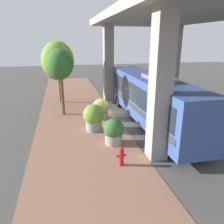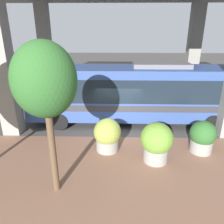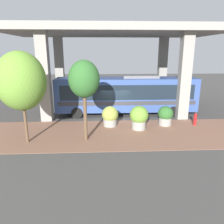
{
  "view_description": "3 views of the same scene",
  "coord_description": "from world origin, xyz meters",
  "px_view_note": "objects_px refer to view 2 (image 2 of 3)",
  "views": [
    {
      "loc": [
        -4.03,
        -15.25,
        5.84
      ],
      "look_at": [
        -0.71,
        -0.91,
        0.98
      ],
      "focal_mm": 35.0,
      "sensor_mm": 36.0,
      "label": 1
    },
    {
      "loc": [
        -10.43,
        0.07,
        5.59
      ],
      "look_at": [
        1.12,
        0.38,
        1.03
      ],
      "focal_mm": 35.0,
      "sensor_mm": 36.0,
      "label": 2
    },
    {
      "loc": [
        -17.78,
        1.18,
        5.74
      ],
      "look_at": [
        -0.48,
        0.34,
        0.92
      ],
      "focal_mm": 35.0,
      "sensor_mm": 36.0,
      "label": 3
    }
  ],
  "objects_px": {
    "planter_front": "(202,137)",
    "street_tree_near": "(45,82)",
    "bus": "(138,92)",
    "planter_back": "(107,135)",
    "planter_middle": "(157,142)"
  },
  "relations": [
    {
      "from": "planter_front",
      "to": "street_tree_near",
      "type": "bearing_deg",
      "value": 114.14
    },
    {
      "from": "bus",
      "to": "street_tree_near",
      "type": "relative_size",
      "value": 2.43
    },
    {
      "from": "planter_back",
      "to": "street_tree_near",
      "type": "distance_m",
      "value": 4.62
    },
    {
      "from": "planter_middle",
      "to": "planter_back",
      "type": "distance_m",
      "value": 2.33
    },
    {
      "from": "planter_back",
      "to": "street_tree_near",
      "type": "height_order",
      "value": "street_tree_near"
    },
    {
      "from": "planter_front",
      "to": "planter_back",
      "type": "relative_size",
      "value": 0.97
    },
    {
      "from": "street_tree_near",
      "to": "bus",
      "type": "bearing_deg",
      "value": -29.05
    },
    {
      "from": "planter_front",
      "to": "bus",
      "type": "bearing_deg",
      "value": 39.94
    },
    {
      "from": "planter_middle",
      "to": "street_tree_near",
      "type": "bearing_deg",
      "value": 116.37
    },
    {
      "from": "planter_middle",
      "to": "street_tree_near",
      "type": "xyz_separation_m",
      "value": [
        -1.93,
        3.89,
        3.09
      ]
    },
    {
      "from": "street_tree_near",
      "to": "planter_back",
      "type": "bearing_deg",
      "value": -31.86
    },
    {
      "from": "planter_front",
      "to": "planter_middle",
      "type": "distance_m",
      "value": 2.43
    },
    {
      "from": "planter_middle",
      "to": "bus",
      "type": "bearing_deg",
      "value": 7.0
    },
    {
      "from": "street_tree_near",
      "to": "planter_middle",
      "type": "bearing_deg",
      "value": -63.63
    },
    {
      "from": "planter_back",
      "to": "street_tree_near",
      "type": "bearing_deg",
      "value": 148.14
    }
  ]
}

